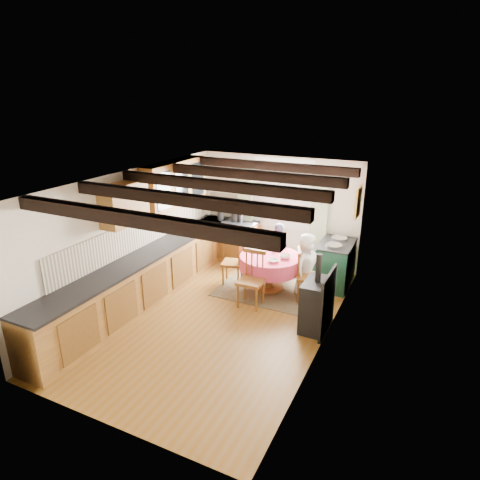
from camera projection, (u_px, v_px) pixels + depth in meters
The scene contains 41 objects.
floor at pixel (220, 316), 7.16m from camera, with size 3.60×5.50×0.00m, color brown.
ceiling at pixel (218, 179), 6.35m from camera, with size 3.60×5.50×0.00m, color white.
wall_back at pixel (278, 211), 9.09m from camera, with size 3.60×0.00×2.40m, color silver.
wall_front at pixel (97, 337), 4.42m from camera, with size 3.60×0.00×2.40m, color silver.
wall_left at pixel (132, 236), 7.49m from camera, with size 0.00×5.50×2.40m, color silver.
wall_right at pixel (328, 271), 6.03m from camera, with size 0.00×5.50×2.40m, color silver.
beam_a at pixel (134, 219), 4.68m from camera, with size 3.60×0.16×0.16m, color black.
beam_b at pixel (182, 200), 5.53m from camera, with size 3.60×0.16×0.16m, color black.
beam_c at pixel (218, 185), 6.38m from camera, with size 3.60×0.16×0.16m, color black.
beam_d at pixel (245, 174), 7.23m from camera, with size 3.60×0.16×0.16m, color black.
beam_e at pixel (266, 166), 8.08m from camera, with size 3.60×0.16×0.16m, color black.
splash_left at pixel (143, 232), 7.73m from camera, with size 0.02×4.50×0.55m, color beige.
splash_back at pixel (237, 206), 9.48m from camera, with size 1.40×0.02×0.55m, color beige.
base_cabinet_left at pixel (148, 278), 7.62m from camera, with size 0.60×5.30×0.88m, color olive.
base_cabinet_back at pixel (230, 240), 9.52m from camera, with size 1.30×0.60×0.88m, color olive.
worktop_left at pixel (147, 255), 7.46m from camera, with size 0.64×5.30×0.04m, color black.
worktop_back at pixel (229, 222), 9.35m from camera, with size 1.30×0.64×0.04m, color black.
wall_cabinet_glass at pixel (175, 184), 8.18m from camera, with size 0.34×1.80×0.90m, color olive.
wall_cabinet_solid at pixel (124, 204), 6.93m from camera, with size 0.34×0.90×0.70m, color olive.
window_frame at pixel (283, 194), 8.90m from camera, with size 1.34×0.03×1.54m, color white.
window_pane at pixel (283, 194), 8.91m from camera, with size 1.20×0.01×1.40m, color white.
curtain_left at pixel (245, 212), 9.35m from camera, with size 0.35×0.10×2.10m, color beige.
curtain_right at pixel (319, 222), 8.66m from camera, with size 0.35×0.10×2.10m, color beige.
curtain_rod at pixel (282, 167), 8.63m from camera, with size 0.03×0.03×2.00m, color black.
wall_picture at pixel (358, 202), 7.82m from camera, with size 0.04×0.50×0.60m, color gold.
wall_plate at pixel (326, 194), 8.47m from camera, with size 0.30×0.30×0.02m, color silver.
rug at pixel (270, 289), 8.14m from camera, with size 1.94×1.51×0.01m, color #372E1A.
dining_table at pixel (270, 273), 8.02m from camera, with size 1.18×1.18×0.71m, color #CB2F54, non-canonical shape.
chair_near at pixel (251, 280), 7.36m from camera, with size 0.44×0.46×1.04m, color brown, non-canonical shape.
chair_left at pixel (232, 261), 8.27m from camera, with size 0.41×0.43×0.95m, color brown, non-canonical shape.
chair_right at pixel (307, 275), 7.60m from camera, with size 0.43×0.45×0.99m, color brown, non-canonical shape.
aga_range at pixel (335, 264), 8.18m from camera, with size 0.64×0.99×0.92m, color #153E2D, non-canonical shape.
cast_iron_stove at pixel (317, 292), 6.59m from camera, with size 0.39×0.66×1.31m, color black, non-canonical shape.
child_far at pixel (279, 250), 8.52m from camera, with size 0.43×0.28×1.19m, color #3F4461.
child_right at pixel (306, 265), 7.75m from camera, with size 0.60×0.39×1.22m, color white.
bowl_a at pixel (274, 261), 7.62m from camera, with size 0.21×0.21×0.05m, color silver.
bowl_b at pixel (285, 257), 7.79m from camera, with size 0.21×0.21×0.07m, color silver.
cup at pixel (274, 250), 8.07m from camera, with size 0.10×0.10×0.10m, color silver.
canister_tall at pixel (221, 215), 9.36m from camera, with size 0.15×0.15×0.26m, color #262628.
canister_wide at pixel (235, 217), 9.29m from camera, with size 0.17×0.17×0.19m, color #262628.
canister_slim at pixel (241, 216), 9.22m from camera, with size 0.10×0.10×0.29m, color #262628.
Camera 1 is at (3.02, -5.53, 3.67)m, focal length 30.92 mm.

